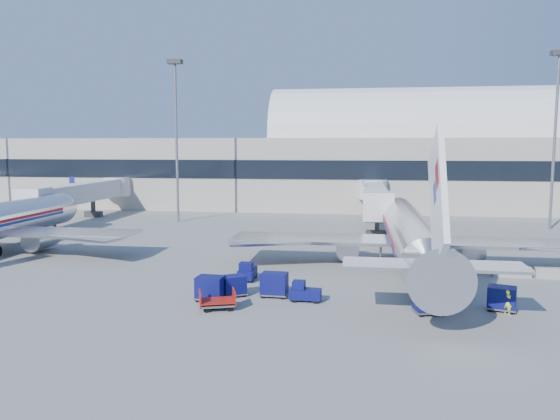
% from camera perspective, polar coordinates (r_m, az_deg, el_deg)
% --- Properties ---
extents(ground, '(260.00, 260.00, 0.00)m').
position_cam_1_polar(ground, '(45.78, 1.24, -6.86)').
color(ground, gray).
rests_on(ground, ground).
extents(terminal, '(170.00, 28.15, 21.00)m').
position_cam_1_polar(terminal, '(101.98, -2.53, 4.90)').
color(terminal, '#B2AA9E').
rests_on(terminal, ground).
extents(airliner_main, '(32.00, 37.26, 12.07)m').
position_cam_1_polar(airliner_main, '(49.52, 13.47, -2.56)').
color(airliner_main, silver).
rests_on(airliner_main, ground).
extents(jetbridge_near, '(4.40, 27.50, 6.25)m').
position_cam_1_polar(jetbridge_near, '(75.33, 9.87, 1.42)').
color(jetbridge_near, silver).
rests_on(jetbridge_near, ground).
extents(jetbridge_mid, '(4.40, 27.50, 6.25)m').
position_cam_1_polar(jetbridge_mid, '(85.16, -19.67, 1.73)').
color(jetbridge_mid, silver).
rests_on(jetbridge_mid, ground).
extents(mast_west, '(2.00, 1.20, 22.60)m').
position_cam_1_polar(mast_west, '(78.51, -10.81, 9.55)').
color(mast_west, slate).
rests_on(mast_west, ground).
extents(mast_east, '(2.00, 1.20, 22.60)m').
position_cam_1_polar(mast_east, '(78.26, 26.89, 8.96)').
color(mast_east, slate).
rests_on(mast_east, ground).
extents(barrier_near, '(3.00, 0.55, 0.90)m').
position_cam_1_polar(barrier_near, '(48.96, 23.07, -5.97)').
color(barrier_near, '#9E9E96').
rests_on(barrier_near, ground).
extents(barrier_mid, '(3.00, 0.55, 0.90)m').
position_cam_1_polar(barrier_mid, '(49.92, 26.75, -5.92)').
color(barrier_mid, '#9E9E96').
rests_on(barrier_mid, ground).
extents(tug_lead, '(2.22, 1.19, 1.41)m').
position_cam_1_polar(tug_lead, '(38.37, 2.54, -8.56)').
color(tug_lead, '#0B0D52').
rests_on(tug_lead, ground).
extents(tug_right, '(2.56, 2.06, 1.49)m').
position_cam_1_polar(tug_right, '(40.07, 15.44, -8.09)').
color(tug_right, '#0B0D52').
rests_on(tug_right, ground).
extents(tug_left, '(1.21, 2.36, 1.53)m').
position_cam_1_polar(tug_left, '(44.16, -3.46, -6.45)').
color(tug_left, '#0B0D52').
rests_on(tug_left, ground).
extents(cart_train_a, '(2.01, 1.58, 1.71)m').
position_cam_1_polar(cart_train_a, '(39.37, -0.60, -7.75)').
color(cart_train_a, '#0B0D52').
rests_on(cart_train_a, ground).
extents(cart_train_b, '(2.14, 2.03, 1.50)m').
position_cam_1_polar(cart_train_b, '(39.63, -4.88, -7.84)').
color(cart_train_b, '#0B0D52').
rests_on(cart_train_b, ground).
extents(cart_train_c, '(2.02, 1.59, 1.71)m').
position_cam_1_polar(cart_train_c, '(38.72, -7.31, -8.06)').
color(cart_train_c, '#0B0D52').
rests_on(cart_train_c, ground).
extents(cart_solo_near, '(2.18, 1.84, 1.68)m').
position_cam_1_polar(cart_solo_near, '(36.72, 15.33, -9.09)').
color(cart_solo_near, '#0B0D52').
rests_on(cart_solo_near, ground).
extents(cart_solo_far, '(2.17, 1.89, 1.61)m').
position_cam_1_polar(cart_solo_far, '(38.92, 22.18, -8.51)').
color(cart_solo_far, '#0B0D52').
rests_on(cart_solo_far, ground).
extents(cart_open_red, '(2.74, 2.32, 0.63)m').
position_cam_1_polar(cart_open_red, '(36.78, -6.53, -9.59)').
color(cart_open_red, slate).
rests_on(cart_open_red, ground).
extents(ramp_worker, '(0.68, 0.67, 1.58)m').
position_cam_1_polar(ramp_worker, '(38.37, 22.69, -8.86)').
color(ramp_worker, '#D4F419').
rests_on(ramp_worker, ground).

